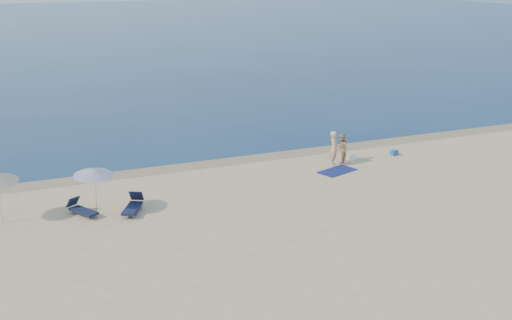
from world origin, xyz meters
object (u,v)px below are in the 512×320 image
(person_right, at_px, (341,148))
(blue_cooler, at_px, (394,153))
(person_left, at_px, (334,149))
(umbrella_near, at_px, (94,172))

(person_right, bearing_deg, blue_cooler, 131.54)
(person_left, distance_m, umbrella_near, 12.89)
(person_left, relative_size, umbrella_near, 0.86)
(person_left, height_order, person_right, person_left)
(person_left, relative_size, person_right, 1.20)
(person_left, distance_m, person_right, 0.82)
(person_right, height_order, blue_cooler, person_right)
(blue_cooler, bearing_deg, person_left, 175.16)
(person_right, height_order, umbrella_near, umbrella_near)
(blue_cooler, height_order, umbrella_near, umbrella_near)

